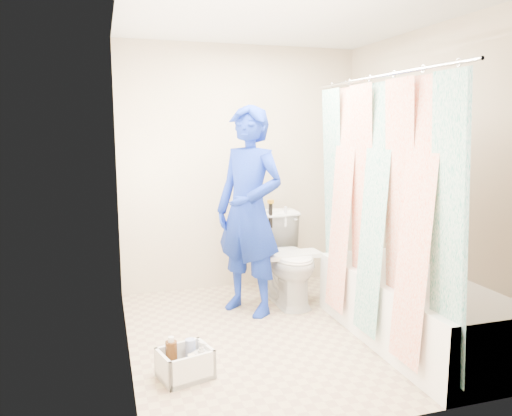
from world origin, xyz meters
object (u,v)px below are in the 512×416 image
object	(u,v)px
bathtub	(411,307)
plumber	(249,211)
toilet	(287,259)
cleaning_caddy	(187,364)

from	to	relation	value
bathtub	plumber	world-z (taller)	plumber
bathtub	toilet	size ratio (longest dim) A/B	2.14
plumber	cleaning_caddy	world-z (taller)	plumber
bathtub	cleaning_caddy	xyz separation A→B (m)	(-1.71, -0.05, -0.18)
toilet	plumber	world-z (taller)	plumber
cleaning_caddy	bathtub	bearing A→B (deg)	-13.32
plumber	toilet	bearing A→B (deg)	72.12
toilet	cleaning_caddy	size ratio (longest dim) A/B	2.16
bathtub	plumber	size ratio (longest dim) A/B	0.98
plumber	cleaning_caddy	bearing A→B (deg)	-72.42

